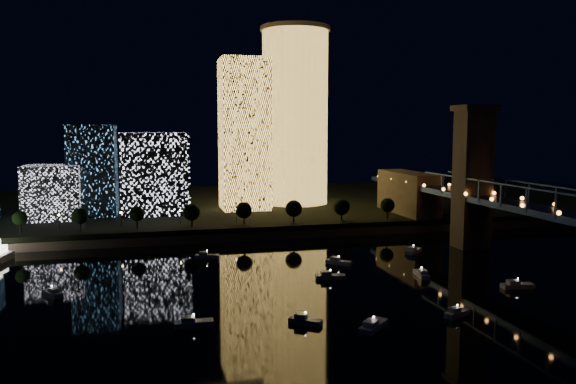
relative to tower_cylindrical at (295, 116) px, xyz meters
name	(u,v)px	position (x,y,z in m)	size (l,w,h in m)	color
ground	(345,303)	(-25.17, -144.41, -48.02)	(520.00, 520.00, 0.00)	black
far_bank	(240,205)	(-25.17, 15.59, -45.52)	(420.00, 160.00, 5.00)	black
seawall	(272,235)	(-25.17, -62.41, -46.52)	(420.00, 6.00, 3.00)	#6B5E4C
tower_cylindrical	(295,116)	(0.00, 0.00, 0.00)	(34.00, 34.00, 85.79)	#F4B84E
tower_rectangular	(244,134)	(-27.57, -13.33, -8.72)	(21.56, 21.56, 68.60)	#F4B84E
midrise_blocks	(92,177)	(-93.89, -19.65, -26.64)	(96.03, 36.29, 38.55)	white
truss_bridge	(566,223)	(39.82, -140.69, -31.77)	(13.00, 266.00, 50.00)	#17274A
motorboats	(336,284)	(-23.01, -131.21, -47.21)	(125.47, 79.79, 2.78)	silver
esplanade_trees	(202,212)	(-51.28, -56.41, -37.55)	(166.28, 6.71, 8.86)	black
street_lamps	(180,214)	(-59.17, -50.41, -39.00)	(132.70, 0.70, 5.65)	black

